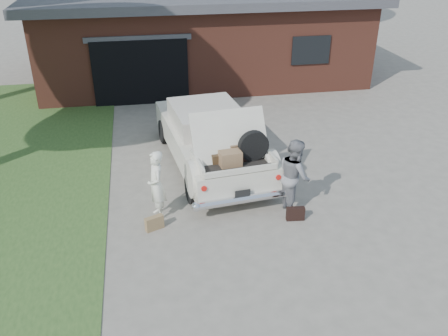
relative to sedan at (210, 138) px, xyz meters
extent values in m
plane|color=gray|center=(-0.08, -2.93, -0.76)|extent=(90.00, 90.00, 0.00)
cube|color=brown|center=(0.92, 8.57, 0.74)|extent=(12.00, 7.00, 3.00)
cube|color=black|center=(-1.58, 5.12, 0.34)|extent=(3.20, 0.30, 2.20)
cube|color=#4C4C51|center=(-1.58, 5.05, 1.49)|extent=(3.50, 0.12, 0.18)
cube|color=black|center=(4.42, 5.05, 0.84)|extent=(1.40, 0.08, 1.00)
cube|color=beige|center=(-0.01, 0.04, -0.13)|extent=(2.47, 5.22, 0.65)
cube|color=beige|center=(-0.04, 0.34, 0.45)|extent=(1.88, 2.19, 0.52)
cube|color=black|center=(-0.15, 1.29, 0.43)|extent=(1.56, 0.26, 0.44)
cube|color=black|center=(0.07, -0.61, 0.43)|extent=(1.56, 0.26, 0.44)
cylinder|color=black|center=(-0.69, -1.76, -0.43)|extent=(0.30, 0.68, 0.66)
cylinder|color=black|center=(1.07, -1.56, -0.43)|extent=(0.30, 0.68, 0.66)
cylinder|color=black|center=(-1.08, 1.64, -0.43)|extent=(0.30, 0.68, 0.66)
cylinder|color=black|center=(0.68, 1.84, -0.43)|extent=(0.30, 0.68, 0.66)
cylinder|color=silver|center=(0.28, -2.51, -0.36)|extent=(2.07, 0.41, 0.18)
cylinder|color=#A5140F|center=(-0.54, -2.53, 0.03)|extent=(0.13, 0.11, 0.12)
cylinder|color=#A5140F|center=(1.10, -2.35, 0.03)|extent=(0.13, 0.11, 0.12)
cube|color=black|center=(0.29, -2.53, -0.21)|extent=(0.34, 0.06, 0.17)
cube|color=black|center=(0.21, -1.86, 0.22)|extent=(1.67, 1.28, 0.04)
cube|color=beige|center=(-0.59, -1.95, 0.32)|extent=(0.19, 1.11, 0.18)
cube|color=beige|center=(1.01, -1.77, 0.32)|extent=(0.19, 1.11, 0.18)
cube|color=beige|center=(0.27, -2.41, 0.28)|extent=(1.61, 0.24, 0.12)
cube|color=beige|center=(0.18, -1.60, 0.74)|extent=(1.75, 0.80, 1.02)
cube|color=#4A3620|center=(0.02, -1.74, 0.34)|extent=(0.65, 0.46, 0.20)
cube|color=#96704C|center=(0.11, -2.03, 0.40)|extent=(0.50, 0.35, 0.32)
cube|color=black|center=(0.22, -1.78, 0.32)|extent=(0.57, 0.41, 0.17)
cube|color=brown|center=(0.36, -1.64, 0.49)|extent=(0.43, 0.30, 0.14)
cylinder|color=black|center=(0.66, -1.86, 0.57)|extent=(0.69, 0.24, 0.67)
imported|color=white|center=(-1.49, -2.21, 0.00)|extent=(0.44, 0.60, 1.52)
imported|color=gray|center=(1.43, -2.45, 0.07)|extent=(0.66, 0.83, 1.66)
cube|color=#97764D|center=(-1.60, -2.69, -0.61)|extent=(0.41, 0.26, 0.30)
cube|color=black|center=(1.36, -2.88, -0.61)|extent=(0.40, 0.16, 0.30)
camera|label=1|loc=(-1.67, -10.92, 4.90)|focal=38.00mm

